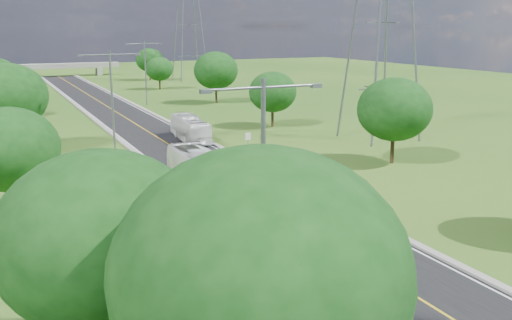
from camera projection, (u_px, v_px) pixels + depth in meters
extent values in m
plane|color=#235116|center=(138.00, 126.00, 71.84)|extent=(260.00, 260.00, 0.00)
cube|color=black|center=(127.00, 119.00, 77.10)|extent=(8.00, 150.00, 0.06)
cube|color=gray|center=(95.00, 120.00, 75.30)|extent=(0.50, 150.00, 0.22)
cube|color=gray|center=(157.00, 116.00, 78.86)|extent=(0.50, 150.00, 0.22)
cylinder|color=slate|center=(248.00, 145.00, 54.41)|extent=(0.08, 0.08, 2.40)
cube|color=white|center=(248.00, 136.00, 54.20)|extent=(0.55, 0.04, 0.70)
cube|color=gray|center=(15.00, 74.00, 137.70)|extent=(1.20, 3.00, 2.00)
cube|color=gray|center=(99.00, 71.00, 146.09)|extent=(1.20, 3.00, 2.00)
cube|color=gray|center=(57.00, 66.00, 141.53)|extent=(30.00, 3.00, 1.20)
cylinder|color=slate|center=(263.00, 188.00, 26.01)|extent=(0.22, 0.22, 10.00)
cylinder|color=slate|center=(234.00, 89.00, 24.37)|extent=(2.80, 0.12, 0.12)
cylinder|color=slate|center=(291.00, 86.00, 25.54)|extent=(2.80, 0.12, 0.12)
cube|color=slate|center=(206.00, 92.00, 23.83)|extent=(0.50, 0.25, 0.18)
cube|color=slate|center=(316.00, 86.00, 26.10)|extent=(0.50, 0.25, 0.18)
cylinder|color=slate|center=(112.00, 103.00, 55.00)|extent=(0.22, 0.22, 10.00)
cylinder|color=slate|center=(94.00, 55.00, 53.36)|extent=(2.80, 0.12, 0.12)
cylinder|color=slate|center=(124.00, 54.00, 54.53)|extent=(2.80, 0.12, 0.12)
cube|color=slate|center=(80.00, 56.00, 52.83)|extent=(0.50, 0.25, 0.18)
cube|color=slate|center=(138.00, 55.00, 55.09)|extent=(0.50, 0.25, 0.18)
cylinder|color=slate|center=(146.00, 74.00, 89.02)|extent=(0.22, 0.22, 10.00)
cylinder|color=slate|center=(135.00, 44.00, 87.38)|extent=(2.80, 0.12, 0.12)
cylinder|color=slate|center=(153.00, 44.00, 88.56)|extent=(2.80, 0.12, 0.12)
cube|color=slate|center=(127.00, 44.00, 86.85)|extent=(0.50, 0.25, 0.18)
cube|color=slate|center=(161.00, 44.00, 89.11)|extent=(0.50, 0.25, 0.18)
ellipsoid|color=#103B10|center=(102.00, 239.00, 19.08)|extent=(7.14, 7.14, 6.07)
cylinder|color=black|center=(14.00, 199.00, 36.71)|extent=(0.36, 0.36, 2.70)
ellipsoid|color=#103B10|center=(9.00, 149.00, 35.95)|extent=(6.30, 6.30, 5.36)
cylinder|color=black|center=(12.00, 136.00, 56.39)|extent=(0.36, 0.36, 3.24)
ellipsoid|color=#103B10|center=(8.00, 96.00, 55.49)|extent=(7.56, 7.56, 6.43)
cylinder|color=black|center=(1.00, 91.00, 98.86)|extent=(0.36, 0.36, 2.52)
ellipsoid|color=#103B10|center=(260.00, 274.00, 14.92)|extent=(7.98, 7.98, 6.78)
cylinder|color=black|center=(392.00, 148.00, 51.86)|extent=(0.36, 0.36, 2.88)
ellipsoid|color=#103B10|center=(394.00, 109.00, 51.05)|extent=(6.72, 6.72, 5.71)
cylinder|color=black|center=(272.00, 117.00, 70.81)|extent=(0.36, 0.36, 2.52)
ellipsoid|color=#103B10|center=(273.00, 92.00, 70.10)|extent=(5.88, 5.88, 5.00)
cylinder|color=black|center=(216.00, 94.00, 92.67)|extent=(0.36, 0.36, 3.06)
ellipsoid|color=#103B10|center=(216.00, 70.00, 91.81)|extent=(7.14, 7.14, 6.07)
cylinder|color=black|center=(160.00, 83.00, 112.79)|extent=(0.36, 0.36, 2.34)
ellipsoid|color=#103B10|center=(159.00, 69.00, 112.14)|extent=(5.46, 5.46, 4.64)
cylinder|color=black|center=(150.00, 74.00, 131.79)|extent=(0.36, 0.36, 2.70)
ellipsoid|color=#103B10|center=(150.00, 60.00, 131.03)|extent=(6.30, 6.30, 5.36)
imported|color=white|center=(190.00, 129.00, 61.78)|extent=(2.98, 9.65, 2.65)
imported|color=white|center=(204.00, 174.00, 41.58)|extent=(3.24, 11.65, 3.21)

